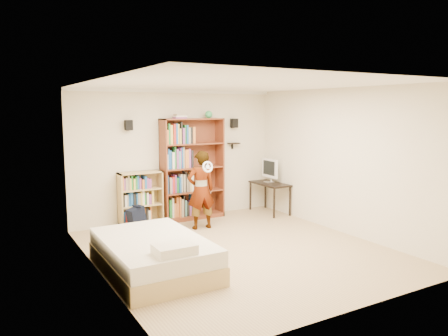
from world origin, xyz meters
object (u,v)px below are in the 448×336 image
at_px(low_bookshelf, 141,199).
at_px(computer_desk, 270,198).
at_px(person, 201,190).
at_px(daybed, 153,251).
at_px(tall_bookshelf, 193,169).

xyz_separation_m(low_bookshelf, computer_desk, (2.85, -0.44, -0.20)).
bearing_deg(low_bookshelf, computer_desk, -8.72).
height_order(low_bookshelf, person, person).
height_order(computer_desk, daybed, computer_desk).
xyz_separation_m(computer_desk, daybed, (-3.54, -2.07, -0.03)).
height_order(tall_bookshelf, daybed, tall_bookshelf).
height_order(tall_bookshelf, computer_desk, tall_bookshelf).
relative_size(computer_desk, person, 0.65).
bearing_deg(daybed, low_bookshelf, 74.57).
bearing_deg(daybed, computer_desk, 30.34).
relative_size(tall_bookshelf, computer_desk, 2.14).
relative_size(low_bookshelf, person, 0.71).
distance_m(low_bookshelf, person, 1.27).
height_order(tall_bookshelf, person, tall_bookshelf).
bearing_deg(tall_bookshelf, computer_desk, -13.26).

